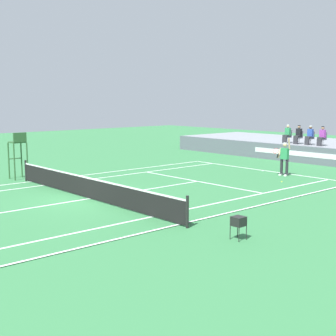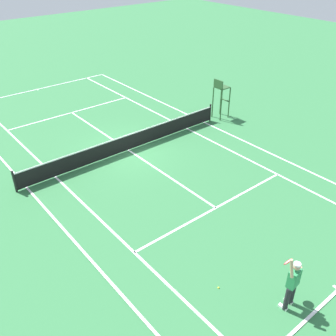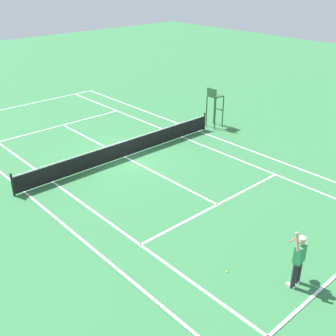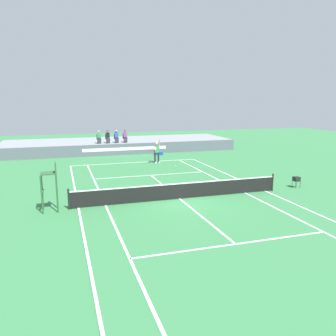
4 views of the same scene
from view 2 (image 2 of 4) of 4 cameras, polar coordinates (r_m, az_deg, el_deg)
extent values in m
plane|color=#337542|center=(20.19, -5.88, 2.60)|extent=(80.00, 80.00, 0.00)
cube|color=#337542|center=(20.19, -5.88, 2.63)|extent=(10.98, 23.78, 0.02)
cube|color=white|center=(30.06, -18.96, 11.02)|extent=(10.98, 0.10, 0.01)
cube|color=white|center=(23.28, 5.43, 6.78)|extent=(0.10, 23.78, 0.01)
cube|color=white|center=(18.24, -20.29, -2.76)|extent=(0.10, 23.78, 0.01)
cube|color=white|center=(22.42, 2.87, 5.87)|extent=(0.10, 23.78, 0.01)
cube|color=white|center=(18.60, -16.40, -1.30)|extent=(0.10, 23.78, 0.01)
cube|color=white|center=(16.03, 7.14, -5.92)|extent=(8.22, 0.10, 0.01)
cube|color=white|center=(25.29, -14.13, 8.01)|extent=(8.22, 0.10, 0.01)
cube|color=white|center=(20.18, -5.88, 2.66)|extent=(0.10, 12.80, 0.01)
cube|color=white|center=(13.93, 23.73, -15.96)|extent=(0.10, 0.20, 0.01)
cube|color=white|center=(29.97, -18.88, 10.97)|extent=(0.10, 0.20, 0.01)
cylinder|color=black|center=(23.37, 6.29, 8.20)|extent=(0.10, 0.10, 1.07)
cylinder|color=black|center=(17.88, -21.90, -1.89)|extent=(0.10, 0.10, 1.07)
cube|color=black|center=(19.97, -5.95, 3.81)|extent=(11.78, 0.02, 0.84)
cube|color=white|center=(19.77, -6.02, 4.88)|extent=(11.78, 0.03, 0.06)
cylinder|color=#232328|center=(12.49, 17.27, -18.15)|extent=(0.15, 0.15, 0.92)
cylinder|color=#232328|center=(12.69, 18.02, -17.29)|extent=(0.15, 0.15, 0.92)
cube|color=white|center=(12.81, 16.73, -19.23)|extent=(0.15, 0.29, 0.10)
cube|color=white|center=(13.01, 17.47, -18.37)|extent=(0.15, 0.29, 0.10)
cube|color=#2D8C51|center=(12.04, 18.25, -15.32)|extent=(0.42, 0.28, 0.60)
sphere|color=tan|center=(11.72, 18.63, -13.73)|extent=(0.22, 0.22, 0.22)
cylinder|color=white|center=(11.66, 18.71, -13.42)|extent=(0.21, 0.21, 0.06)
cylinder|color=tan|center=(11.49, 17.94, -14.06)|extent=(0.11, 0.22, 0.61)
cylinder|color=tan|center=(12.23, 18.45, -14.36)|extent=(0.12, 0.33, 0.56)
cylinder|color=black|center=(12.38, 17.94, -14.43)|extent=(0.06, 0.19, 0.25)
torus|color=red|center=(12.26, 17.45, -13.16)|extent=(0.32, 0.22, 0.26)
cylinder|color=silver|center=(12.26, 17.45, -13.16)|extent=(0.29, 0.19, 0.22)
sphere|color=#D1E533|center=(12.92, 7.53, -17.26)|extent=(0.07, 0.07, 0.07)
cylinder|color=#2D562D|center=(24.27, 7.87, 10.06)|extent=(0.07, 0.07, 1.90)
cylinder|color=#2D562D|center=(23.84, 9.10, 9.55)|extent=(0.07, 0.07, 1.90)
cylinder|color=#2D562D|center=(23.79, 6.69, 9.70)|extent=(0.07, 0.07, 1.90)
cylinder|color=#2D562D|center=(23.35, 7.91, 9.18)|extent=(0.07, 0.07, 1.90)
cube|color=#2D562D|center=(23.47, 8.07, 11.84)|extent=(0.70, 0.70, 0.06)
cube|color=#2D562D|center=(23.14, 7.51, 12.31)|extent=(0.06, 0.70, 0.48)
cube|color=#2D562D|center=(23.99, 8.44, 10.00)|extent=(0.10, 0.70, 0.04)
camera|label=1|loc=(26.88, -53.93, 6.66)|focal=50.77mm
camera|label=3|loc=(2.35, -150.76, -44.90)|focal=44.58mm
camera|label=4|loc=(36.17, -14.48, 23.86)|focal=36.76mm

